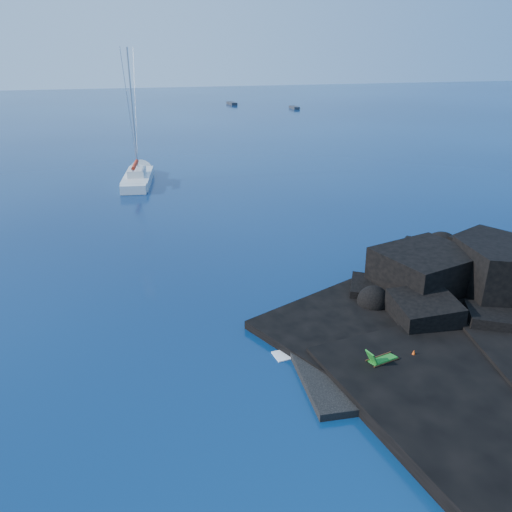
{
  "coord_description": "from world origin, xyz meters",
  "views": [
    {
      "loc": [
        -7.0,
        -16.13,
        13.38
      ],
      "look_at": [
        1.2,
        10.41,
        2.0
      ],
      "focal_mm": 35.0,
      "sensor_mm": 36.0,
      "label": 1
    }
  ],
  "objects_px": {
    "distant_boat_b": "(294,109)",
    "marker_cone": "(413,355)",
    "deck_chair": "(383,356)",
    "sailboat": "(138,183)",
    "sunbather": "(443,363)",
    "distant_boat_a": "(232,105)"
  },
  "relations": [
    {
      "from": "distant_boat_b",
      "to": "marker_cone",
      "type": "bearing_deg",
      "value": -105.48
    },
    {
      "from": "deck_chair",
      "to": "distant_boat_b",
      "type": "height_order",
      "value": "deck_chair"
    },
    {
      "from": "sailboat",
      "to": "deck_chair",
      "type": "xyz_separation_m",
      "value": [
        7.46,
        -39.14,
        0.87
      ]
    },
    {
      "from": "sunbather",
      "to": "distant_boat_a",
      "type": "distance_m",
      "value": 124.59
    },
    {
      "from": "sailboat",
      "to": "sunbather",
      "type": "distance_m",
      "value": 41.23
    },
    {
      "from": "marker_cone",
      "to": "distant_boat_a",
      "type": "distance_m",
      "value": 123.92
    },
    {
      "from": "sailboat",
      "to": "marker_cone",
      "type": "height_order",
      "value": "sailboat"
    },
    {
      "from": "deck_chair",
      "to": "distant_boat_a",
      "type": "bearing_deg",
      "value": 67.55
    },
    {
      "from": "sunbather",
      "to": "deck_chair",
      "type": "bearing_deg",
      "value": 162.75
    },
    {
      "from": "deck_chair",
      "to": "distant_boat_b",
      "type": "bearing_deg",
      "value": 59.79
    },
    {
      "from": "distant_boat_b",
      "to": "distant_boat_a",
      "type": "bearing_deg",
      "value": 132.61
    },
    {
      "from": "deck_chair",
      "to": "marker_cone",
      "type": "relative_size",
      "value": 3.03
    },
    {
      "from": "marker_cone",
      "to": "distant_boat_b",
      "type": "height_order",
      "value": "marker_cone"
    },
    {
      "from": "sailboat",
      "to": "deck_chair",
      "type": "height_order",
      "value": "sailboat"
    },
    {
      "from": "sunbather",
      "to": "sailboat",
      "type": "bearing_deg",
      "value": 105.24
    },
    {
      "from": "sailboat",
      "to": "distant_boat_a",
      "type": "height_order",
      "value": "sailboat"
    },
    {
      "from": "sunbather",
      "to": "distant_boat_b",
      "type": "height_order",
      "value": "sunbather"
    },
    {
      "from": "distant_boat_a",
      "to": "distant_boat_b",
      "type": "distance_m",
      "value": 19.6
    },
    {
      "from": "marker_cone",
      "to": "distant_boat_a",
      "type": "bearing_deg",
      "value": 79.26
    },
    {
      "from": "deck_chair",
      "to": "distant_boat_b",
      "type": "relative_size",
      "value": 0.32
    },
    {
      "from": "marker_cone",
      "to": "distant_boat_a",
      "type": "relative_size",
      "value": 0.1
    },
    {
      "from": "sailboat",
      "to": "distant_boat_b",
      "type": "xyz_separation_m",
      "value": [
        44.66,
        67.52,
        0.0
      ]
    }
  ]
}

